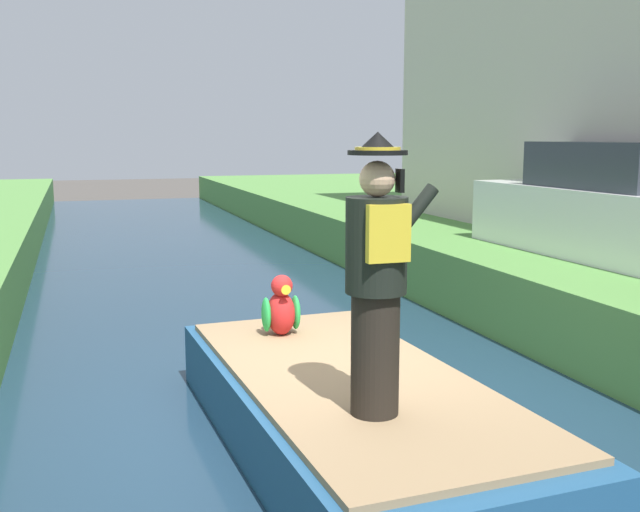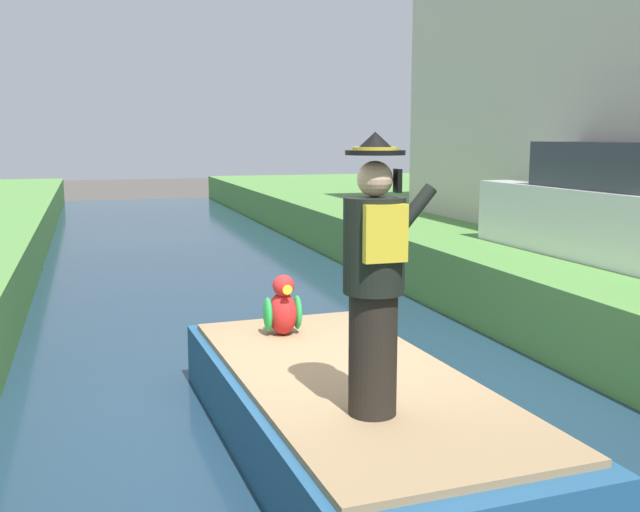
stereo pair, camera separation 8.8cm
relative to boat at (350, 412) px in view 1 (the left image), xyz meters
name	(u,v)px [view 1 (the left image)]	position (x,y,z in m)	size (l,w,h in m)	color
ground_plane	(329,436)	(0.00, 0.50, -0.40)	(80.00, 80.00, 0.00)	#4C4742
canal_water	(329,430)	(0.00, 0.50, -0.35)	(5.50, 48.00, 0.10)	#1E384C
boat	(350,412)	(0.00, 0.00, 0.00)	(1.98, 4.27, 0.61)	#23517A
person_pirate	(377,277)	(-0.13, -0.83, 1.23)	(0.61, 0.42, 1.85)	black
parrot_plush	(281,309)	(-0.20, 1.28, 0.55)	(0.36, 0.35, 0.57)	red
parked_car_white	(610,208)	(4.80, 2.95, 1.19)	(1.79, 4.04, 1.50)	white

